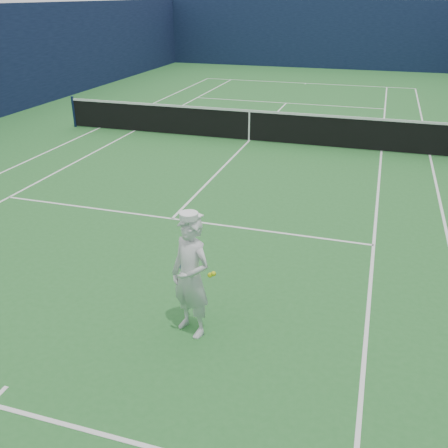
# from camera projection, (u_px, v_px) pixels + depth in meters

# --- Properties ---
(ground) EXTENTS (80.00, 80.00, 0.00)m
(ground) POSITION_uv_depth(u_px,v_px,m) (249.00, 141.00, 16.08)
(ground) COLOR #296B2D
(ground) RESTS_ON ground
(court_markings) EXTENTS (11.03, 23.83, 0.01)m
(court_markings) POSITION_uv_depth(u_px,v_px,m) (249.00, 141.00, 16.08)
(court_markings) COLOR white
(court_markings) RESTS_ON ground
(windscreen_fence) EXTENTS (20.12, 36.12, 4.00)m
(windscreen_fence) POSITION_uv_depth(u_px,v_px,m) (250.00, 77.00, 15.24)
(windscreen_fence) COLOR #0F1937
(windscreen_fence) RESTS_ON ground
(tennis_net) EXTENTS (12.88, 0.09, 1.07)m
(tennis_net) POSITION_uv_depth(u_px,v_px,m) (249.00, 124.00, 15.84)
(tennis_net) COLOR #141E4C
(tennis_net) RESTS_ON ground
(tennis_player) EXTENTS (0.76, 0.73, 1.82)m
(tennis_player) POSITION_uv_depth(u_px,v_px,m) (191.00, 276.00, 6.68)
(tennis_player) COLOR silver
(tennis_player) RESTS_ON ground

